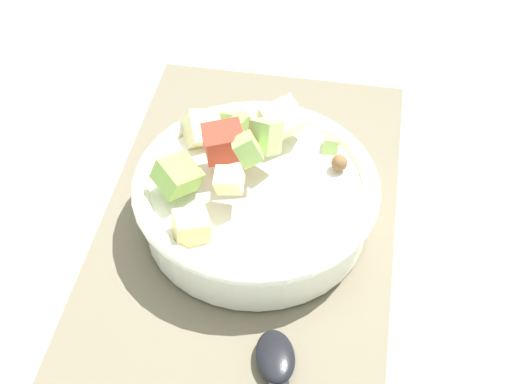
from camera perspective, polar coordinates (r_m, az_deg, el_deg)
ground_plane at (r=0.81m, az=-0.42°, el=-1.54°), size 2.40×2.40×0.00m
placemat at (r=0.81m, az=-0.42°, el=-1.40°), size 0.48×0.31×0.01m
salad_bowl at (r=0.77m, az=-0.10°, el=-0.24°), size 0.25×0.25×0.12m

